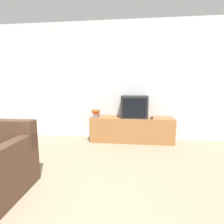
# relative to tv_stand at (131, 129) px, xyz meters

# --- Properties ---
(wall_back) EXTENTS (9.00, 0.06, 2.60)m
(wall_back) POSITION_rel_tv_stand_xyz_m (-0.70, 0.26, 1.03)
(wall_back) COLOR silver
(wall_back) RESTS_ON ground_plane
(tv_stand) EXTENTS (1.77, 0.42, 0.53)m
(tv_stand) POSITION_rel_tv_stand_xyz_m (0.00, 0.00, 0.00)
(tv_stand) COLOR #9E6638
(tv_stand) RESTS_ON ground_plane
(television) EXTENTS (0.56, 0.41, 0.47)m
(television) POSITION_rel_tv_stand_xyz_m (0.05, 0.01, 0.50)
(television) COLOR black
(television) RESTS_ON tv_stand
(book_stack) EXTENTS (0.17, 0.23, 0.15)m
(book_stack) POSITION_rel_tv_stand_xyz_m (-0.79, 0.01, 0.34)
(book_stack) COLOR #23478E
(book_stack) RESTS_ON tv_stand
(remote_on_stand) EXTENTS (0.08, 0.18, 0.02)m
(remote_on_stand) POSITION_rel_tv_stand_xyz_m (0.42, -0.08, 0.28)
(remote_on_stand) COLOR black
(remote_on_stand) RESTS_ON tv_stand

